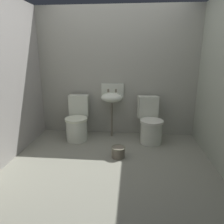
% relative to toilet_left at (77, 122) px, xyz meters
% --- Properties ---
extents(ground_plane, '(3.35, 2.96, 0.08)m').
position_rel_toilet_left_xyz_m(ground_plane, '(0.70, -0.93, -0.36)').
color(ground_plane, gray).
extents(wall_back, '(3.35, 0.10, 2.35)m').
position_rel_toilet_left_xyz_m(wall_back, '(0.70, 0.40, 0.85)').
color(wall_back, '#9F9F93').
rests_on(wall_back, ground).
extents(wall_left, '(0.10, 2.76, 2.35)m').
position_rel_toilet_left_xyz_m(wall_left, '(-0.83, -0.83, 0.85)').
color(wall_left, '#9C9994').
rests_on(wall_left, ground).
extents(toilet_left, '(0.42, 0.61, 0.78)m').
position_rel_toilet_left_xyz_m(toilet_left, '(0.00, 0.00, 0.00)').
color(toilet_left, silver).
rests_on(toilet_left, ground).
extents(toilet_right, '(0.48, 0.65, 0.78)m').
position_rel_toilet_left_xyz_m(toilet_right, '(1.33, 0.00, 0.00)').
color(toilet_right, silver).
rests_on(toilet_right, ground).
extents(sink, '(0.42, 0.35, 0.99)m').
position_rel_toilet_left_xyz_m(sink, '(0.62, 0.19, 0.43)').
color(sink, '#6B6254').
rests_on(sink, ground).
extents(bucket, '(0.22, 0.22, 0.17)m').
position_rel_toilet_left_xyz_m(bucket, '(0.80, -0.67, -0.23)').
color(bucket, '#6B6254').
rests_on(bucket, ground).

